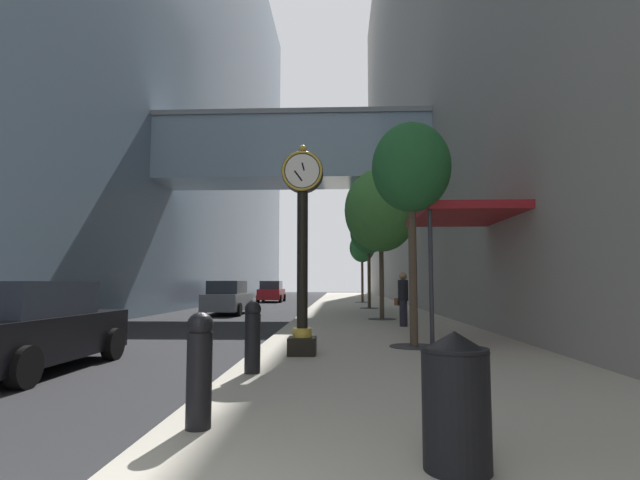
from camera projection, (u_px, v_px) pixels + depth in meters
name	position (u px, v px, depth m)	size (l,w,h in m)	color
ground_plane	(309.00, 309.00, 28.68)	(110.00, 110.00, 0.00)	#262628
sidewalk_right	(360.00, 306.00, 31.55)	(6.23, 80.00, 0.14)	#ADA593
building_block_left	(145.00, 33.00, 33.78)	(22.77, 80.00, 38.05)	slate
building_block_right	(469.00, 16.00, 32.97)	(9.00, 80.00, 39.39)	gray
street_clock	(302.00, 238.00, 9.80)	(0.84, 0.55, 4.26)	black
bollard_nearest	(199.00, 367.00, 4.80)	(0.26, 0.26, 1.13)	black
bollard_second	(253.00, 335.00, 7.72)	(0.26, 0.26, 1.13)	black
street_tree_near	(411.00, 170.00, 11.16)	(1.80, 1.80, 5.12)	#333335
street_tree_mid_near	(381.00, 211.00, 19.43)	(2.92, 2.92, 6.01)	#333335
street_tree_mid_far	(369.00, 233.00, 27.67)	(2.12, 2.12, 5.54)	#333335
street_tree_far	(362.00, 248.00, 35.89)	(1.86, 1.86, 5.09)	#333335
trash_bin	(456.00, 398.00, 3.74)	(0.53, 0.53, 1.05)	black
pedestrian_walking	(403.00, 297.00, 15.95)	(0.52, 0.44, 1.78)	#23232D
storefront_awning	(460.00, 217.00, 12.70)	(2.40, 3.60, 3.30)	maroon
car_grey_near	(228.00, 298.00, 24.29)	(1.95, 4.37, 1.67)	slate
car_black_mid	(24.00, 328.00, 8.56)	(2.11, 4.06, 1.59)	black
car_red_far	(272.00, 292.00, 39.96)	(2.05, 4.39, 1.72)	#AD191E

